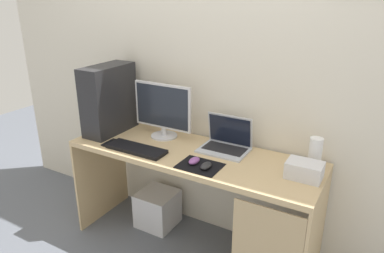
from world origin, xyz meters
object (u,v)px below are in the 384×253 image
Objects in this scene: monitor at (163,111)px; mouse_right at (206,166)px; speaker at (315,153)px; keyboard at (136,149)px; pc_tower at (109,99)px; projector at (304,170)px; cell_phone at (111,143)px; laptop at (226,143)px; mouse_left at (194,161)px; subwoofer at (158,208)px.

monitor reaches higher than mouse_right.
keyboard is at bearing -162.64° from speaker.
projector is (1.45, -0.01, -0.20)m from pc_tower.
keyboard reaches higher than cell_phone.
laptop reaches higher than mouse_right.
pc_tower is 5.25× the size of mouse_right.
laptop is 1.60× the size of projector.
projector is at bearing -13.72° from laptop.
keyboard is at bearing -0.95° from cell_phone.
mouse_right is (0.02, -0.32, -0.02)m from laptop.
laptop is at bearing -177.49° from speaker.
pc_tower is 1.57× the size of laptop.
monitor is at bearing -177.27° from laptop.
pc_tower is 0.96m from mouse_right.
projector is 2.08× the size of mouse_left.
cell_phone is at bearing -49.34° from pc_tower.
subwoofer is at bearing -154.74° from monitor.
subwoofer is at bearing -176.12° from speaker.
speaker is at bearing 17.36° from keyboard.
cell_phone is at bearing 179.05° from keyboard.
mouse_right is 0.76m from cell_phone.
pc_tower reaches higher than cell_phone.
mouse_right reaches higher than cell_phone.
pc_tower reaches higher than subwoofer.
mouse_left is at bearing -165.88° from projector.
mouse_right is 0.74× the size of cell_phone.
cell_phone is (-0.74, -0.31, -0.04)m from laptop.
monitor reaches higher than subwoofer.
cell_phone is at bearing -126.44° from subwoofer.
keyboard is at bearing -94.23° from monitor.
pc_tower is 2.52× the size of projector.
mouse_right is (0.51, -0.29, -0.18)m from monitor.
projector is 0.65m from mouse_left.
pc_tower reaches higher than laptop.
laptop is 0.57m from projector.
cell_phone is at bearing -165.67° from speaker.
pc_tower reaches higher than monitor.
keyboard is 3.23× the size of cell_phone.
monitor is at bearing 85.77° from keyboard.
mouse_right reaches higher than subwoofer.
laptop reaches higher than cell_phone.
mouse_left is 0.74× the size of cell_phone.
cell_phone is (-1.29, -0.17, -0.04)m from projector.
speaker is 1.35m from cell_phone.
keyboard is at bearing -170.47° from projector.
mouse_left is (0.41, -0.27, -0.18)m from monitor.
subwoofer is at bearing 98.01° from keyboard.
projector is 1.29m from subwoofer.
projector is at bearing 18.94° from mouse_right.
speaker is at bearing 14.33° from cell_phone.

